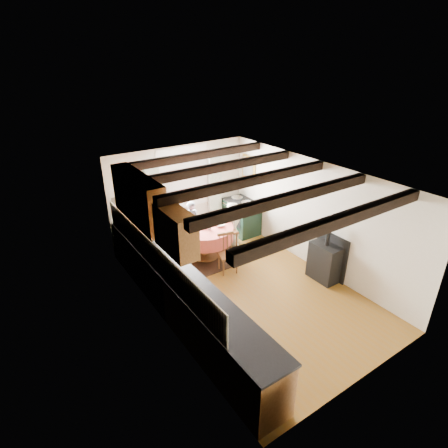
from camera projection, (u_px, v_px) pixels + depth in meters
floor at (246, 289)px, 7.38m from camera, size 3.60×5.50×0.00m
ceiling at (249, 176)px, 6.35m from camera, size 3.60×5.50×0.00m
wall_back at (180, 194)px, 8.92m from camera, size 3.60×0.00×2.40m
wall_front at (372, 316)px, 4.80m from camera, size 3.60×0.00×2.40m
wall_left at (160, 265)px, 5.96m from camera, size 0.00×5.50×2.40m
wall_right at (314, 215)px, 7.77m from camera, size 0.00×5.50×2.40m
beam_a at (339, 221)px, 4.88m from camera, size 3.60×0.16×0.16m
beam_b at (288, 198)px, 5.63m from camera, size 3.60×0.16×0.16m
beam_c at (249, 181)px, 6.38m from camera, size 3.60×0.16×0.16m
beam_d at (218, 167)px, 7.13m from camera, size 3.60×0.16×0.16m
beam_e at (193, 156)px, 7.88m from camera, size 3.60×0.16×0.16m
splash_left at (154, 257)px, 6.19m from camera, size 0.02×4.50×0.55m
splash_back at (142, 203)px, 8.41m from camera, size 1.40×0.02×0.55m
base_cabinet_left at (179, 296)px, 6.44m from camera, size 0.60×5.30×0.88m
base_cabinet_back at (148, 237)px, 8.50m from camera, size 1.30×0.60×0.88m
worktop_left at (179, 274)px, 6.25m from camera, size 0.64×5.30×0.04m
worktop_back at (147, 219)px, 8.29m from camera, size 1.30×0.64×0.04m
wall_cabinet_glass at (138, 198)px, 6.62m from camera, size 0.34×1.80×0.90m
wall_cabinet_solid at (175, 231)px, 5.52m from camera, size 0.34×0.90×0.70m
window_frame at (183, 178)px, 8.79m from camera, size 1.34×0.03×1.54m
window_pane at (183, 178)px, 8.79m from camera, size 1.20×0.01×1.40m
curtain_left at (154, 205)px, 8.52m from camera, size 0.35×0.10×2.10m
curtain_right at (215, 191)px, 9.37m from camera, size 0.35×0.10×2.10m
curtain_rod at (184, 154)px, 8.47m from camera, size 2.00×0.03×0.03m
wall_picture at (249, 167)px, 9.26m from camera, size 0.04×0.50×0.60m
wall_plate at (216, 168)px, 9.21m from camera, size 0.30×0.02×0.30m
rug at (206, 257)px, 8.53m from camera, size 1.88×1.47×0.01m
dining_table at (205, 242)px, 8.36m from camera, size 1.30×1.30×0.78m
chair_near at (228, 254)px, 7.78m from camera, size 0.46×0.48×0.89m
chair_left at (169, 247)px, 7.93m from camera, size 0.51×0.50×0.98m
chair_right at (228, 229)px, 8.75m from camera, size 0.50×0.49×0.98m
aga_range at (242, 216)px, 9.55m from camera, size 0.63×0.97×0.89m
cast_iron_stove at (326, 253)px, 7.44m from camera, size 0.38×0.64×1.27m
child_far at (191, 223)px, 8.86m from camera, size 0.47×0.36×1.15m
child_right at (232, 224)px, 8.84m from camera, size 0.50×0.63×1.12m
bowl_a at (220, 225)px, 8.22m from camera, size 0.25×0.25×0.05m
bowl_b at (204, 227)px, 8.14m from camera, size 0.21×0.21×0.06m
cup at (210, 228)px, 8.05m from camera, size 0.12×0.12×0.09m
canister_tall at (141, 216)px, 8.13m from camera, size 0.13×0.13×0.21m
canister_wide at (145, 213)px, 8.29m from camera, size 0.18×0.18×0.20m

